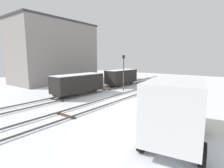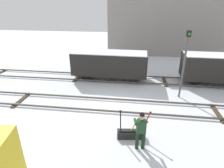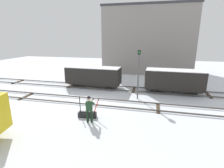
{
  "view_description": "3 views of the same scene",
  "coord_description": "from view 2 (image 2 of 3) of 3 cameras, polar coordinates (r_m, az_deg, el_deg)",
  "views": [
    {
      "loc": [
        -12.94,
        -9.27,
        3.87
      ],
      "look_at": [
        1.72,
        1.72,
        1.14
      ],
      "focal_mm": 27.53,
      "sensor_mm": 36.0,
      "label": 1
    },
    {
      "loc": [
        1.21,
        -9.64,
        5.72
      ],
      "look_at": [
        -0.14,
        0.54,
        1.23
      ],
      "focal_mm": 30.1,
      "sensor_mm": 36.0,
      "label": 2
    },
    {
      "loc": [
        5.25,
        -12.64,
        5.27
      ],
      "look_at": [
        1.53,
        3.0,
        0.87
      ],
      "focal_mm": 27.43,
      "sensor_mm": 36.0,
      "label": 3
    }
  ],
  "objects": [
    {
      "name": "rail_worker",
      "position": [
        7.93,
        8.79,
        -13.21
      ],
      "size": [
        0.6,
        0.7,
        1.78
      ],
      "rotation": [
        0.0,
        0.0,
        0.12
      ],
      "color": "black",
      "rests_on": "ground_plane"
    },
    {
      "name": "ground_plane",
      "position": [
        11.27,
        0.34,
        -6.87
      ],
      "size": [
        60.0,
        60.0,
        0.0
      ],
      "primitive_type": "plane",
      "color": "silver"
    },
    {
      "name": "apartment_building",
      "position": [
        25.11,
        15.67,
        20.86
      ],
      "size": [
        13.17,
        6.86,
        9.72
      ],
      "color": "gray",
      "rests_on": "ground_plane"
    },
    {
      "name": "freight_car_far_end",
      "position": [
        15.81,
        30.08,
        4.25
      ],
      "size": [
        5.42,
        2.01,
        2.3
      ],
      "rotation": [
        0.0,
        0.0,
        -0.02
      ],
      "color": "#2D2B28",
      "rests_on": "ground_plane"
    },
    {
      "name": "track_siding_near",
      "position": [
        15.04,
        2.39,
        1.67
      ],
      "size": [
        44.0,
        1.94,
        0.18
      ],
      "color": "#4C4742",
      "rests_on": "ground_plane"
    },
    {
      "name": "switch_lever_frame",
      "position": [
        8.88,
        5.79,
        -14.6
      ],
      "size": [
        1.48,
        0.51,
        1.45
      ],
      "rotation": [
        0.0,
        0.0,
        0.12
      ],
      "color": "black",
      "rests_on": "ground_plane"
    },
    {
      "name": "signal_post",
      "position": [
        12.23,
        21.24,
        7.09
      ],
      "size": [
        0.24,
        0.32,
        4.25
      ],
      "color": "#4C4C4C",
      "rests_on": "ground_plane"
    },
    {
      "name": "freight_car_back_track",
      "position": [
        14.73,
        -0.7,
        6.14
      ],
      "size": [
        5.81,
        2.06,
        2.24
      ],
      "rotation": [
        0.0,
        0.0,
        -0.03
      ],
      "color": "#2D2B28",
      "rests_on": "ground_plane"
    },
    {
      "name": "track_main_line",
      "position": [
        11.22,
        0.34,
        -6.38
      ],
      "size": [
        44.0,
        1.94,
        0.18
      ],
      "color": "#4C4742",
      "rests_on": "ground_plane"
    }
  ]
}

